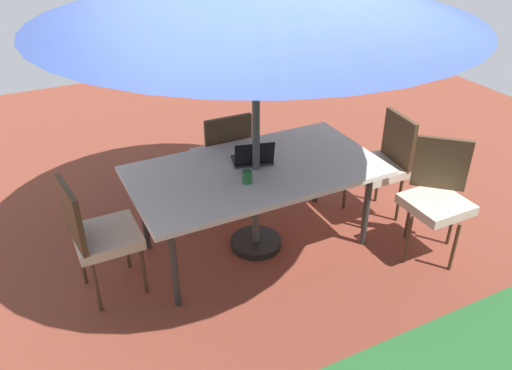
{
  "coord_description": "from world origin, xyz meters",
  "views": [
    {
      "loc": [
        1.61,
        3.21,
        2.73
      ],
      "look_at": [
        0.0,
        0.0,
        0.61
      ],
      "focal_mm": 36.0,
      "sensor_mm": 36.0,
      "label": 1
    }
  ],
  "objects_px": {
    "dining_table": "(256,174)",
    "chair_east": "(97,232)",
    "chair_northwest": "(437,194)",
    "chair_south": "(223,154)",
    "chair_west": "(382,162)",
    "laptop": "(253,158)",
    "cup": "(247,177)"
  },
  "relations": [
    {
      "from": "chair_northwest",
      "to": "cup",
      "type": "xyz_separation_m",
      "value": [
        1.46,
        -0.52,
        0.26
      ]
    },
    {
      "from": "chair_south",
      "to": "chair_east",
      "type": "bearing_deg",
      "value": 30.43
    },
    {
      "from": "chair_west",
      "to": "chair_northwest",
      "type": "bearing_deg",
      "value": 10.67
    },
    {
      "from": "chair_east",
      "to": "laptop",
      "type": "xyz_separation_m",
      "value": [
        -1.3,
        -0.09,
        0.26
      ]
    },
    {
      "from": "chair_east",
      "to": "chair_west",
      "type": "bearing_deg",
      "value": -97.41
    },
    {
      "from": "dining_table",
      "to": "chair_east",
      "type": "distance_m",
      "value": 1.29
    },
    {
      "from": "chair_northwest",
      "to": "chair_south",
      "type": "bearing_deg",
      "value": 173.88
    },
    {
      "from": "laptop",
      "to": "chair_northwest",
      "type": "bearing_deg",
      "value": 163.15
    },
    {
      "from": "chair_south",
      "to": "chair_west",
      "type": "xyz_separation_m",
      "value": [
        -1.23,
        0.78,
        0.0
      ]
    },
    {
      "from": "chair_west",
      "to": "cup",
      "type": "height_order",
      "value": "chair_west"
    },
    {
      "from": "chair_west",
      "to": "laptop",
      "type": "distance_m",
      "value": 1.27
    },
    {
      "from": "dining_table",
      "to": "laptop",
      "type": "height_order",
      "value": "laptop"
    },
    {
      "from": "chair_west",
      "to": "dining_table",
      "type": "bearing_deg",
      "value": -85.83
    },
    {
      "from": "cup",
      "to": "chair_east",
      "type": "bearing_deg",
      "value": -8.71
    },
    {
      "from": "chair_northwest",
      "to": "dining_table",
      "type": "bearing_deg",
      "value": -166.1
    },
    {
      "from": "chair_south",
      "to": "chair_west",
      "type": "bearing_deg",
      "value": 148.88
    },
    {
      "from": "laptop",
      "to": "cup",
      "type": "distance_m",
      "value": 0.32
    },
    {
      "from": "dining_table",
      "to": "chair_south",
      "type": "bearing_deg",
      "value": -91.76
    },
    {
      "from": "chair_south",
      "to": "laptop",
      "type": "xyz_separation_m",
      "value": [
        0.0,
        0.64,
        0.26
      ]
    },
    {
      "from": "chair_east",
      "to": "chair_northwest",
      "type": "xyz_separation_m",
      "value": [
        -2.58,
        0.7,
        0.0
      ]
    },
    {
      "from": "chair_east",
      "to": "chair_south",
      "type": "xyz_separation_m",
      "value": [
        -1.3,
        -0.73,
        0.0
      ]
    },
    {
      "from": "cup",
      "to": "chair_west",
      "type": "bearing_deg",
      "value": -175.05
    },
    {
      "from": "dining_table",
      "to": "cup",
      "type": "relative_size",
      "value": 20.5
    },
    {
      "from": "dining_table",
      "to": "laptop",
      "type": "relative_size",
      "value": 5.37
    },
    {
      "from": "chair_northwest",
      "to": "chair_west",
      "type": "xyz_separation_m",
      "value": [
        0.05,
        -0.65,
        0.0
      ]
    },
    {
      "from": "chair_south",
      "to": "cup",
      "type": "xyz_separation_m",
      "value": [
        0.18,
        0.9,
        0.26
      ]
    },
    {
      "from": "chair_south",
      "to": "cup",
      "type": "distance_m",
      "value": 0.96
    },
    {
      "from": "chair_west",
      "to": "cup",
      "type": "bearing_deg",
      "value": -78.71
    },
    {
      "from": "cup",
      "to": "chair_south",
      "type": "bearing_deg",
      "value": -101.44
    },
    {
      "from": "dining_table",
      "to": "chair_east",
      "type": "xyz_separation_m",
      "value": [
        1.28,
        -0.0,
        -0.16
      ]
    },
    {
      "from": "chair_northwest",
      "to": "cup",
      "type": "height_order",
      "value": "chair_northwest"
    },
    {
      "from": "chair_west",
      "to": "laptop",
      "type": "bearing_deg",
      "value": -90.16
    }
  ]
}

